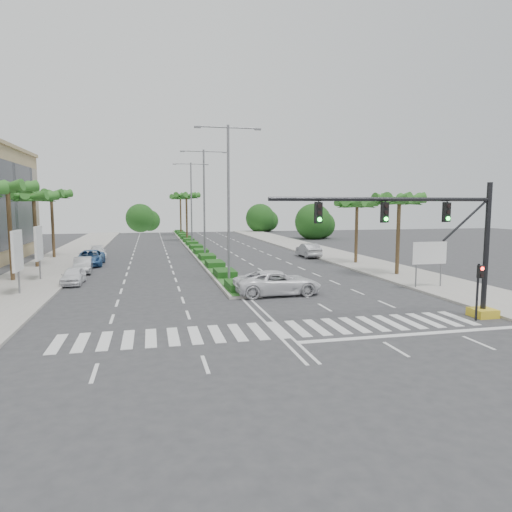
{
  "coord_description": "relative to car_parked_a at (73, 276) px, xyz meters",
  "views": [
    {
      "loc": [
        -5.91,
        -20.72,
        6.05
      ],
      "look_at": [
        0.18,
        5.45,
        3.0
      ],
      "focal_mm": 32.0,
      "sensor_mm": 36.0,
      "label": 1
    }
  ],
  "objects": [
    {
      "name": "footpath_left",
      "position": [
        -3.51,
        4.26,
        -0.58
      ],
      "size": [
        6.0,
        120.0,
        0.15
      ],
      "primitive_type": "cube",
      "color": "gray",
      "rests_on": "ground"
    },
    {
      "name": "palm_median_a",
      "position": [
        11.69,
        39.26,
        6.52
      ],
      "size": [
        4.57,
        4.68,
        8.05
      ],
      "color": "brown",
      "rests_on": "ground"
    },
    {
      "name": "pedestrian_signal",
      "position": [
        22.29,
        -16.42,
        1.39
      ],
      "size": [
        0.28,
        0.36,
        3.0
      ],
      "color": "black",
      "rests_on": "ground"
    },
    {
      "name": "car_crossing",
      "position": [
        14.04,
        -7.39,
        0.17
      ],
      "size": [
        5.94,
        2.87,
        1.63
      ],
      "primitive_type": "imported",
      "rotation": [
        0.0,
        0.0,
        1.6
      ],
      "color": "white",
      "rests_on": "ground"
    },
    {
      "name": "streetlight_mid",
      "position": [
        11.69,
        14.26,
        6.16
      ],
      "size": [
        5.1,
        0.25,
        12.0
      ],
      "color": "slate",
      "rests_on": "ground"
    },
    {
      "name": "palm_median_b",
      "position": [
        11.69,
        54.26,
        6.52
      ],
      "size": [
        4.57,
        4.68,
        8.05
      ],
      "color": "brown",
      "rests_on": "ground"
    },
    {
      "name": "car_parked_d",
      "position": [
        -0.11,
        17.76,
        -0.01
      ],
      "size": [
        2.35,
        4.61,
        1.28
      ],
      "primitive_type": "imported",
      "rotation": [
        0.0,
        0.0,
        0.13
      ],
      "color": "silver",
      "rests_on": "ground"
    },
    {
      "name": "palm_right_near",
      "position": [
        26.19,
        -1.74,
        5.55
      ],
      "size": [
        4.57,
        4.68,
        7.05
      ],
      "color": "brown",
      "rests_on": "ground"
    },
    {
      "name": "direction_sign",
      "position": [
        25.19,
        -7.75,
        1.8
      ],
      "size": [
        2.7,
        0.11,
        3.4
      ],
      "color": "slate",
      "rests_on": "ground"
    },
    {
      "name": "car_parked_a",
      "position": [
        0.0,
        0.0,
        0.0
      ],
      "size": [
        1.58,
        3.84,
        1.3
      ],
      "primitive_type": "imported",
      "rotation": [
        0.0,
        0.0,
        -0.01
      ],
      "color": "white",
      "rests_on": "ground"
    },
    {
      "name": "car_parked_c",
      "position": [
        -0.11,
        11.04,
        0.11
      ],
      "size": [
        2.55,
        5.47,
        1.51
      ],
      "primitive_type": "imported",
      "rotation": [
        0.0,
        0.0,
        0.01
      ],
      "color": "#33619B",
      "rests_on": "ground"
    },
    {
      "name": "median_grass",
      "position": [
        11.69,
        29.26,
        -0.43
      ],
      "size": [
        1.8,
        75.0,
        0.04
      ],
      "primitive_type": "cube",
      "color": "#286021",
      "rests_on": "median"
    },
    {
      "name": "streetlight_far",
      "position": [
        11.69,
        30.26,
        6.16
      ],
      "size": [
        5.1,
        0.25,
        12.0
      ],
      "color": "slate",
      "rests_on": "ground"
    },
    {
      "name": "palm_left_end",
      "position": [
        -4.81,
        18.26,
        6.23
      ],
      "size": [
        4.57,
        4.68,
        7.75
      ],
      "color": "brown",
      "rests_on": "ground"
    },
    {
      "name": "billboard_near",
      "position": [
        -2.81,
        -3.74,
        2.31
      ],
      "size": [
        0.18,
        2.1,
        4.35
      ],
      "color": "slate",
      "rests_on": "ground"
    },
    {
      "name": "signal_gantry",
      "position": [
        20.96,
        -15.74,
        2.81
      ],
      "size": [
        12.6,
        1.2,
        7.2
      ],
      "color": "gold",
      "rests_on": "ground"
    },
    {
      "name": "ground",
      "position": [
        11.69,
        -15.74,
        -0.65
      ],
      "size": [
        160.0,
        160.0,
        0.0
      ],
      "primitive_type": "plane",
      "color": "#333335",
      "rests_on": "ground"
    },
    {
      "name": "car_right",
      "position": [
        23.49,
        13.0,
        0.15
      ],
      "size": [
        1.78,
        4.88,
        1.6
      ],
      "primitive_type": "imported",
      "rotation": [
        0.0,
        0.0,
        3.12
      ],
      "color": "#9F9FA3",
      "rests_on": "ground"
    },
    {
      "name": "car_parked_b",
      "position": [
        -0.11,
        6.03,
        0.04
      ],
      "size": [
        1.78,
        4.3,
        1.38
      ],
      "primitive_type": "imported",
      "rotation": [
        0.0,
        0.0,
        0.08
      ],
      "color": "#ACADB1",
      "rests_on": "ground"
    },
    {
      "name": "palm_left_mid",
      "position": [
        -4.81,
        2.26,
        6.43
      ],
      "size": [
        4.57,
        4.68,
        7.95
      ],
      "color": "brown",
      "rests_on": "ground"
    },
    {
      "name": "streetlight_near",
      "position": [
        11.69,
        -1.74,
        6.16
      ],
      "size": [
        5.1,
        0.25,
        12.0
      ],
      "color": "slate",
      "rests_on": "ground"
    },
    {
      "name": "palm_right_far",
      "position": [
        26.19,
        6.26,
        5.26
      ],
      "size": [
        4.57,
        4.68,
        6.75
      ],
      "color": "brown",
      "rests_on": "ground"
    },
    {
      "name": "palm_left_far",
      "position": [
        -4.81,
        10.26,
        5.84
      ],
      "size": [
        4.57,
        4.68,
        7.35
      ],
      "color": "brown",
      "rests_on": "ground"
    },
    {
      "name": "footpath_right",
      "position": [
        26.89,
        4.26,
        -0.58
      ],
      "size": [
        6.0,
        120.0,
        0.15
      ],
      "primitive_type": "cube",
      "color": "gray",
      "rests_on": "ground"
    },
    {
      "name": "median",
      "position": [
        11.69,
        29.26,
        -0.55
      ],
      "size": [
        2.2,
        75.0,
        0.2
      ],
      "primitive_type": "cube",
      "color": "gray",
      "rests_on": "ground"
    },
    {
      "name": "billboard_far",
      "position": [
        -2.81,
        2.26,
        2.31
      ],
      "size": [
        0.18,
        2.1,
        4.35
      ],
      "color": "slate",
      "rests_on": "ground"
    }
  ]
}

